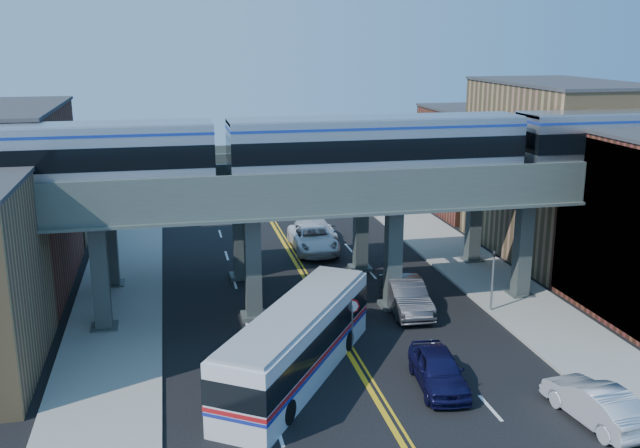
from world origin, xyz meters
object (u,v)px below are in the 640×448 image
object	(u,v)px
car_lane_b	(406,296)
car_lane_d	(315,229)
traffic_signal	(493,274)
car_lane_c	(313,239)
transit_bus	(297,343)
stop_sign	(352,315)
car_parked_curb	(595,403)
car_lane_a	(438,369)
transit_train	(376,147)

from	to	relation	value
car_lane_b	car_lane_d	distance (m)	15.78
traffic_signal	car_lane_c	size ratio (longest dim) A/B	0.64
transit_bus	stop_sign	bearing A→B (deg)	-20.07
traffic_signal	car_parked_curb	world-z (taller)	traffic_signal
car_lane_c	car_lane_a	bearing A→B (deg)	-86.71
transit_train	car_lane_a	bearing A→B (deg)	-89.04
car_lane_c	car_lane_d	bearing A→B (deg)	75.79
transit_train	traffic_signal	distance (m)	9.69
car_parked_curb	car_lane_a	bearing A→B (deg)	-46.34
car_parked_curb	car_lane_c	bearing A→B (deg)	-83.59
car_lane_a	car_lane_c	size ratio (longest dim) A/B	0.77
car_lane_b	car_parked_curb	bearing A→B (deg)	-71.32
car_lane_c	transit_train	bearing A→B (deg)	-84.87
car_parked_curb	car_lane_d	bearing A→B (deg)	-86.32
traffic_signal	car_lane_d	xyz separation A→B (m)	(-6.67, 16.89, -1.46)
transit_train	car_parked_curb	world-z (taller)	transit_train
transit_bus	car_lane_b	distance (m)	10.04
stop_sign	car_lane_d	world-z (taller)	stop_sign
transit_bus	car_parked_curb	xyz separation A→B (m)	(11.05, -6.45, -0.82)
stop_sign	car_lane_b	world-z (taller)	stop_sign
car_lane_a	car_parked_curb	bearing A→B (deg)	-32.59
transit_train	car_lane_b	bearing A→B (deg)	-24.08
car_lane_c	car_lane_b	bearing A→B (deg)	-77.73
car_lane_b	car_lane_c	size ratio (longest dim) A/B	0.88
transit_bus	car_parked_curb	bearing A→B (deg)	-87.27
traffic_signal	car_lane_d	distance (m)	18.22
transit_bus	car_lane_a	xyz separation A→B (m)	(5.94, -2.32, -0.81)
car_lane_a	traffic_signal	bearing A→B (deg)	57.81
car_lane_d	car_parked_curb	bearing A→B (deg)	-82.59
traffic_signal	car_lane_a	distance (m)	10.00
car_lane_b	transit_bus	bearing A→B (deg)	-134.88
stop_sign	traffic_signal	bearing A→B (deg)	18.63
car_lane_c	transit_bus	bearing A→B (deg)	-103.59
transit_train	car_lane_c	distance (m)	14.73
transit_bus	car_lane_d	xyz separation A→B (m)	(5.45, 22.31, -0.81)
transit_train	car_lane_b	world-z (taller)	transit_train
transit_train	stop_sign	bearing A→B (deg)	-117.18
car_lane_a	car_lane_b	bearing A→B (deg)	86.70
stop_sign	traffic_signal	size ratio (longest dim) A/B	0.64
stop_sign	car_lane_c	distance (m)	17.10
car_lane_b	car_parked_curb	world-z (taller)	car_lane_b
car_lane_a	car_lane_d	size ratio (longest dim) A/B	0.85
car_lane_a	car_lane_c	xyz separation A→B (m)	(-1.23, 21.74, 0.05)
transit_train	traffic_signal	xyz separation A→B (m)	(6.33, -2.00, -7.06)
car_lane_b	car_parked_curb	size ratio (longest dim) A/B	1.13
transit_train	car_lane_c	bearing A→B (deg)	95.08
transit_bus	car_lane_d	world-z (taller)	transit_bus
transit_bus	car_parked_curb	world-z (taller)	transit_bus
car_lane_c	car_lane_d	size ratio (longest dim) A/B	1.11
stop_sign	car_lane_c	xyz separation A→B (m)	(1.50, 17.01, -0.87)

